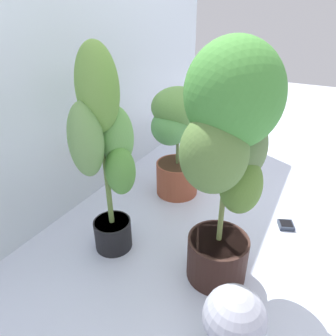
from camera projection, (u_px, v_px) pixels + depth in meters
ground_plane at (215, 233)px, 1.67m from camera, size 8.00×8.00×0.00m
mylar_back_wall at (70, 27)px, 1.56m from camera, size 3.20×0.01×2.00m
potted_plant_front_left at (228, 151)px, 1.12m from camera, size 0.46×0.46×1.02m
potted_plant_back_left at (105, 145)px, 1.31m from camera, size 0.37×0.29×0.99m
potted_plant_back_right at (176, 137)px, 1.84m from camera, size 0.44×0.43×0.69m
hygrometer_box at (286, 225)px, 1.71m from camera, size 0.10×0.10×0.03m
floor_fan at (234, 322)px, 0.97m from camera, size 0.28×0.28×0.34m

